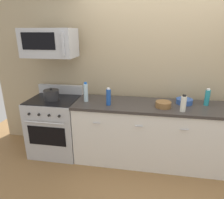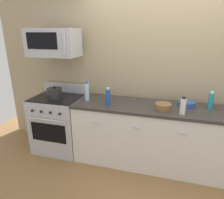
# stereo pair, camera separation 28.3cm
# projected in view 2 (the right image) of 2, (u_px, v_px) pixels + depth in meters

# --- Properties ---
(ground_plane) EXTENTS (6.70, 6.70, 0.00)m
(ground_plane) POSITION_uv_depth(u_px,v_px,m) (157.00, 163.00, 3.02)
(ground_plane) COLOR olive
(back_wall) EXTENTS (5.58, 0.10, 2.70)m
(back_wall) POSITION_uv_depth(u_px,v_px,m) (165.00, 71.00, 2.96)
(back_wall) COLOR tan
(back_wall) RESTS_ON ground_plane
(counter_unit) EXTENTS (2.49, 0.66, 0.92)m
(counter_unit) POSITION_uv_depth(u_px,v_px,m) (159.00, 136.00, 2.87)
(counter_unit) COLOR silver
(counter_unit) RESTS_ON ground_plane
(range_oven) EXTENTS (0.76, 0.69, 1.07)m
(range_oven) POSITION_uv_depth(u_px,v_px,m) (59.00, 123.00, 3.29)
(range_oven) COLOR #B7BABF
(range_oven) RESTS_ON ground_plane
(microwave) EXTENTS (0.74, 0.44, 0.40)m
(microwave) POSITION_uv_depth(u_px,v_px,m) (53.00, 43.00, 2.91)
(microwave) COLOR #B7BABF
(bottle_dish_soap) EXTENTS (0.07, 0.07, 0.24)m
(bottle_dish_soap) POSITION_uv_depth(u_px,v_px,m) (211.00, 101.00, 2.62)
(bottle_dish_soap) COLOR teal
(bottle_dish_soap) RESTS_ON countertop_slab
(bottle_water_clear) EXTENTS (0.07, 0.07, 0.29)m
(bottle_water_clear) POSITION_uv_depth(u_px,v_px,m) (87.00, 92.00, 2.94)
(bottle_water_clear) COLOR silver
(bottle_water_clear) RESTS_ON countertop_slab
(bottle_soda_blue) EXTENTS (0.07, 0.07, 0.25)m
(bottle_soda_blue) POSITION_uv_depth(u_px,v_px,m) (108.00, 97.00, 2.77)
(bottle_soda_blue) COLOR #1E4CA5
(bottle_soda_blue) RESTS_ON countertop_slab
(bottle_vinegar_white) EXTENTS (0.07, 0.07, 0.22)m
(bottle_vinegar_white) POSITION_uv_depth(u_px,v_px,m) (183.00, 106.00, 2.45)
(bottle_vinegar_white) COLOR silver
(bottle_vinegar_white) RESTS_ON countertop_slab
(bowl_blue_mixing) EXTENTS (0.23, 0.23, 0.07)m
(bowl_blue_mixing) POSITION_uv_depth(u_px,v_px,m) (187.00, 104.00, 2.73)
(bowl_blue_mixing) COLOR #2D519E
(bowl_blue_mixing) RESTS_ON countertop_slab
(bowl_wooden_salad) EXTENTS (0.21, 0.21, 0.08)m
(bowl_wooden_salad) POSITION_uv_depth(u_px,v_px,m) (163.00, 106.00, 2.63)
(bowl_wooden_salad) COLOR brown
(bowl_wooden_salad) RESTS_ON countertop_slab
(stockpot) EXTENTS (0.23, 0.23, 0.19)m
(stockpot) POSITION_uv_depth(u_px,v_px,m) (55.00, 93.00, 3.07)
(stockpot) COLOR #262628
(stockpot) RESTS_ON range_oven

